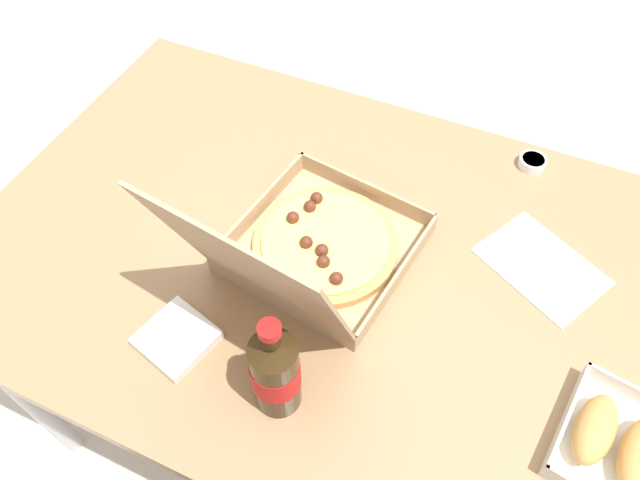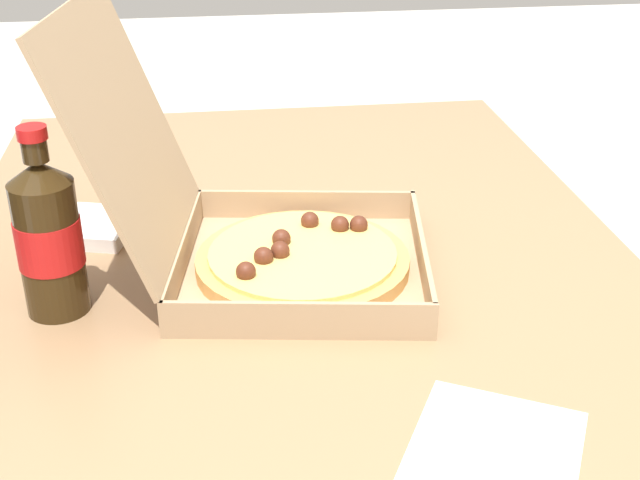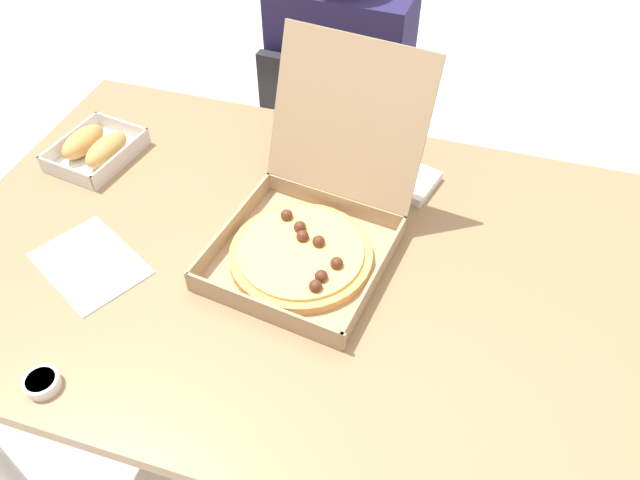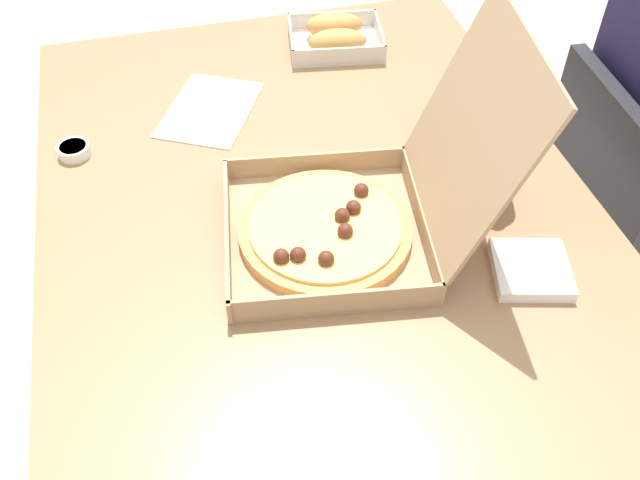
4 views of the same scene
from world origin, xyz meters
TOP-DOWN VIEW (x-y plane):
  - ground_plane at (0.00, 0.00)m, footprint 10.00×10.00m
  - dining_table at (0.00, 0.00)m, footprint 1.35×0.89m
  - chair at (-0.10, 0.68)m, footprint 0.42×0.42m
  - diner_person at (-0.10, 0.74)m, footprint 0.37×0.42m
  - pizza_box_open at (0.02, 0.03)m, footprint 0.36×0.45m
  - bread_side_box at (-0.51, 0.16)m, footprint 0.18×0.21m
  - cola_bottle at (-0.03, 0.28)m, footprint 0.07×0.07m
  - paper_menu at (-0.36, -0.13)m, footprint 0.26×0.23m
  - napkin_pile at (0.17, 0.27)m, footprint 0.13×0.13m
  - dipping_sauce_cup at (-0.29, -0.38)m, footprint 0.06×0.06m

SIDE VIEW (x-z plane):
  - ground_plane at x=0.00m, z-range 0.00..0.00m
  - chair at x=-0.10m, z-range 0.06..0.89m
  - dining_table at x=0.00m, z-range 0.30..1.05m
  - diner_person at x=-0.10m, z-range 0.11..1.26m
  - paper_menu at x=-0.36m, z-range 0.75..0.76m
  - napkin_pile at x=0.17m, z-range 0.75..0.77m
  - dipping_sauce_cup at x=-0.29m, z-range 0.76..0.78m
  - bread_side_box at x=-0.51m, z-range 0.75..0.81m
  - pizza_box_open at x=0.02m, z-range 0.63..0.97m
  - cola_bottle at x=-0.03m, z-range 0.74..0.96m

